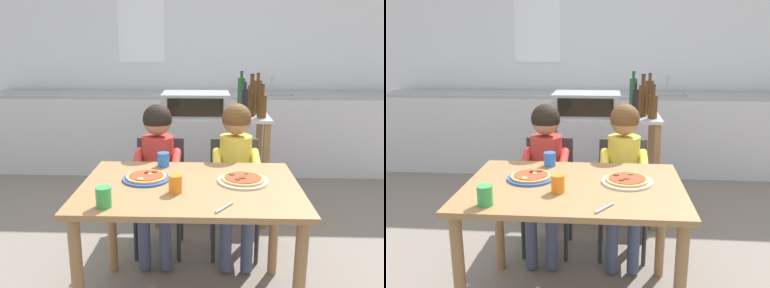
# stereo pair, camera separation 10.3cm
# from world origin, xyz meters

# --- Properties ---
(ground_plane) EXTENTS (11.71, 11.71, 0.00)m
(ground_plane) POSITION_xyz_m (0.00, 1.17, 0.00)
(ground_plane) COLOR slate
(back_wall_tiled) EXTENTS (5.43, 0.13, 2.70)m
(back_wall_tiled) POSITION_xyz_m (-0.00, 2.99, 1.35)
(back_wall_tiled) COLOR silver
(back_wall_tiled) RESTS_ON ground
(kitchen_counter) EXTENTS (4.89, 0.60, 1.12)m
(kitchen_counter) POSITION_xyz_m (0.00, 2.58, 0.46)
(kitchen_counter) COLOR silver
(kitchen_counter) RESTS_ON ground
(kitchen_island_cart) EXTENTS (0.95, 0.52, 0.91)m
(kitchen_island_cart) POSITION_xyz_m (0.13, 1.23, 0.60)
(kitchen_island_cart) COLOR #B7BABF
(kitchen_island_cart) RESTS_ON ground
(toaster_oven) EXTENTS (0.54, 0.37, 0.19)m
(toaster_oven) POSITION_xyz_m (-0.00, 1.20, 1.01)
(toaster_oven) COLOR #999BA0
(toaster_oven) RESTS_ON kitchen_island_cart
(bottle_tall_green_wine) EXTENTS (0.06, 0.06, 0.34)m
(bottle_tall_green_wine) POSITION_xyz_m (0.39, 1.42, 1.06)
(bottle_tall_green_wine) COLOR #1E4723
(bottle_tall_green_wine) RESTS_ON kitchen_island_cart
(bottle_clear_vinegar) EXTENTS (0.07, 0.07, 0.34)m
(bottle_clear_vinegar) POSITION_xyz_m (0.51, 1.32, 1.06)
(bottle_clear_vinegar) COLOR #4C2D14
(bottle_clear_vinegar) RESTS_ON kitchen_island_cart
(bottle_slim_sauce) EXTENTS (0.07, 0.07, 0.27)m
(bottle_slim_sauce) POSITION_xyz_m (0.52, 1.10, 1.01)
(bottle_slim_sauce) COLOR #4C2D14
(bottle_slim_sauce) RESTS_ON kitchen_island_cart
(bottle_dark_olive_oil) EXTENTS (0.07, 0.07, 0.34)m
(bottle_dark_olive_oil) POSITION_xyz_m (0.45, 1.19, 1.05)
(bottle_dark_olive_oil) COLOR #4C2D14
(bottle_dark_olive_oil) RESTS_ON kitchen_island_cart
(bottle_brown_beer) EXTENTS (0.05, 0.05, 0.29)m
(bottle_brown_beer) POSITION_xyz_m (0.38, 1.04, 1.04)
(bottle_brown_beer) COLOR black
(bottle_brown_beer) RESTS_ON kitchen_island_cart
(dining_table) EXTENTS (1.18, 0.82, 0.75)m
(dining_table) POSITION_xyz_m (0.00, 0.00, 0.64)
(dining_table) COLOR olive
(dining_table) RESTS_ON ground
(dining_chair_left) EXTENTS (0.36, 0.36, 0.81)m
(dining_chair_left) POSITION_xyz_m (-0.25, 0.69, 0.48)
(dining_chair_left) COLOR #333338
(dining_chair_left) RESTS_ON ground
(dining_chair_right) EXTENTS (0.36, 0.36, 0.81)m
(dining_chair_right) POSITION_xyz_m (0.29, 0.68, 0.48)
(dining_chair_right) COLOR #333338
(dining_chair_right) RESTS_ON ground
(child_in_red_shirt) EXTENTS (0.32, 0.42, 1.07)m
(child_in_red_shirt) POSITION_xyz_m (-0.25, 0.57, 0.70)
(child_in_red_shirt) COLOR #424C6B
(child_in_red_shirt) RESTS_ON ground
(child_in_yellow_shirt) EXTENTS (0.32, 0.42, 1.08)m
(child_in_yellow_shirt) POSITION_xyz_m (0.29, 0.56, 0.70)
(child_in_yellow_shirt) COLOR #424C6B
(child_in_yellow_shirt) RESTS_ON ground
(pizza_plate_blue_rimmed) EXTENTS (0.27, 0.27, 0.03)m
(pizza_plate_blue_rimmed) POSITION_xyz_m (-0.25, 0.07, 0.76)
(pizza_plate_blue_rimmed) COLOR #3356B7
(pizza_plate_blue_rimmed) RESTS_ON dining_table
(pizza_plate_cream) EXTENTS (0.28, 0.28, 0.03)m
(pizza_plate_cream) POSITION_xyz_m (0.29, 0.06, 0.76)
(pizza_plate_cream) COLOR beige
(pizza_plate_cream) RESTS_ON dining_table
(drinking_cup_orange) EXTENTS (0.07, 0.07, 0.09)m
(drinking_cup_orange) POSITION_xyz_m (-0.07, -0.11, 0.80)
(drinking_cup_orange) COLOR orange
(drinking_cup_orange) RESTS_ON dining_table
(drinking_cup_green) EXTENTS (0.08, 0.08, 0.10)m
(drinking_cup_green) POSITION_xyz_m (-0.39, -0.31, 0.80)
(drinking_cup_green) COLOR green
(drinking_cup_green) RESTS_ON dining_table
(drinking_cup_blue) EXTENTS (0.07, 0.07, 0.09)m
(drinking_cup_blue) POSITION_xyz_m (-0.18, 0.32, 0.80)
(drinking_cup_blue) COLOR blue
(drinking_cup_blue) RESTS_ON dining_table
(serving_spoon) EXTENTS (0.09, 0.12, 0.01)m
(serving_spoon) POSITION_xyz_m (0.17, -0.31, 0.76)
(serving_spoon) COLOR #B7BABF
(serving_spoon) RESTS_ON dining_table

